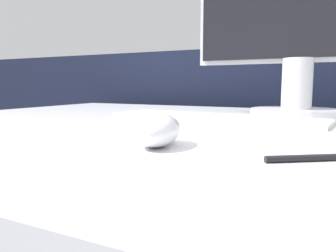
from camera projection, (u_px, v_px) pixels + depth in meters
name	position (u px, v px, depth m)	size (l,w,h in m)	color
partition_panel	(267.00, 172.00, 1.33)	(5.00, 0.03, 1.01)	black
computer_mouse_near	(158.00, 130.00, 0.45)	(0.08, 0.11, 0.04)	white
keyboard	(213.00, 122.00, 0.64)	(0.46, 0.17, 0.02)	silver
monitor	(301.00, 13.00, 0.85)	(0.55, 0.24, 0.51)	silver
pen	(326.00, 157.00, 0.37)	(0.12, 0.09, 0.01)	black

